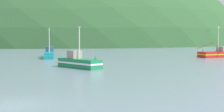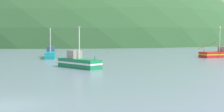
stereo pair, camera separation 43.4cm
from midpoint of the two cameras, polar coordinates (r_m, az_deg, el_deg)
ground_plane at (r=18.75m, az=-18.33°, el=-8.77°), size 600.00×600.00×0.00m
hill_mid_left at (r=188.52m, az=-11.92°, el=2.41°), size 217.18×173.74×101.14m
hill_far_right at (r=188.42m, az=-18.18°, el=2.30°), size 178.97×143.18×51.00m
hill_mid_right at (r=251.76m, az=3.19°, el=2.79°), size 86.70×69.36×95.47m
fishing_boat_red at (r=61.74m, az=19.63°, el=0.39°), size 8.13×11.39×5.77m
fishing_boat_green at (r=39.01m, az=-5.85°, el=-1.14°), size 6.72×5.06×5.19m
fishing_boat_teal at (r=57.70m, az=-11.06°, el=0.36°), size 5.23×8.87×5.69m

